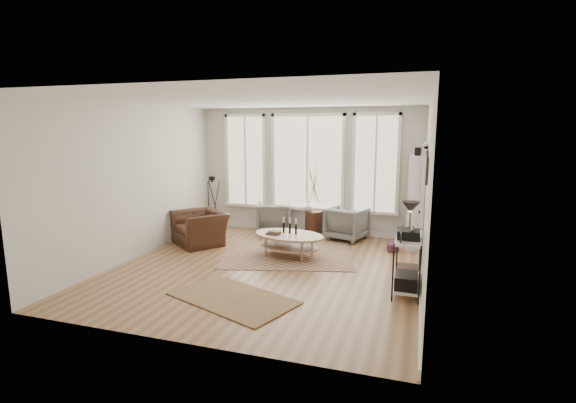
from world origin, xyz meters
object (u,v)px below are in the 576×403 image
(coffee_table, at_px, (288,239))
(armchair_right, at_px, (347,223))
(armchair_left, at_px, (274,218))
(bookcase, at_px, (416,201))
(low_shelf, at_px, (408,257))
(accent_chair, at_px, (200,228))
(side_table, at_px, (314,203))

(coffee_table, bearing_deg, armchair_right, 61.91)
(coffee_table, relative_size, armchair_left, 1.92)
(bookcase, bearing_deg, low_shelf, -91.28)
(low_shelf, height_order, accent_chair, low_shelf)
(armchair_right, relative_size, accent_chair, 0.74)
(bookcase, height_order, side_table, bookcase)
(armchair_right, bearing_deg, side_table, 11.92)
(armchair_left, relative_size, armchair_right, 1.00)
(low_shelf, xyz_separation_m, armchair_right, (-1.36, 2.66, -0.15))
(armchair_right, distance_m, side_table, 0.90)
(low_shelf, height_order, coffee_table, low_shelf)
(bookcase, distance_m, low_shelf, 2.56)
(side_table, distance_m, accent_chair, 2.58)
(low_shelf, distance_m, armchair_left, 4.13)
(armchair_left, height_order, armchair_right, armchair_left)
(bookcase, relative_size, armchair_right, 2.60)
(accent_chair, bearing_deg, low_shelf, 19.76)
(accent_chair, bearing_deg, side_table, 70.77)
(low_shelf, distance_m, armchair_right, 2.99)
(low_shelf, height_order, side_table, side_table)
(armchair_left, bearing_deg, low_shelf, 122.02)
(coffee_table, xyz_separation_m, side_table, (0.06, 1.69, 0.42))
(low_shelf, bearing_deg, bookcase, 88.72)
(armchair_left, height_order, accent_chair, armchair_left)
(coffee_table, distance_m, armchair_right, 1.82)
(armchair_left, xyz_separation_m, accent_chair, (-1.17, -1.39, -0.02))
(bookcase, distance_m, accent_chair, 4.53)
(armchair_right, bearing_deg, coffee_table, 80.13)
(accent_chair, bearing_deg, coffee_table, 29.28)
(low_shelf, xyz_separation_m, side_table, (-2.16, 2.75, 0.26))
(bookcase, height_order, low_shelf, bookcase)
(bookcase, relative_size, side_table, 1.29)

